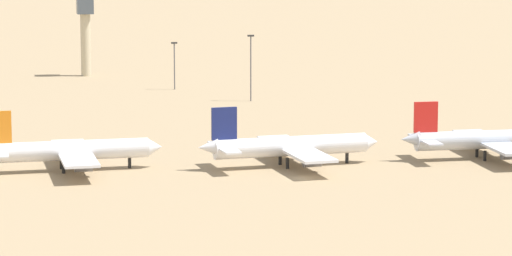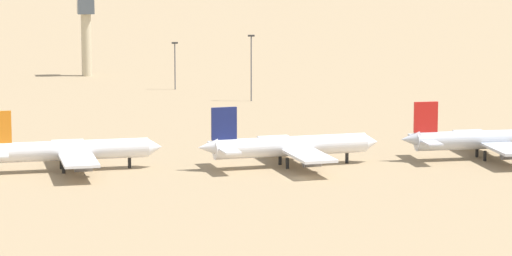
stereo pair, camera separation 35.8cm
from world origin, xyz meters
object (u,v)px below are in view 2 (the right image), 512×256
light_pole_east (251,63)px  light_pole_mid (175,62)px  parked_jet_red_5 (486,140)px  parked_jet_orange_3 (68,151)px  parked_jet_navy_4 (289,146)px  control_tower (86,28)px

light_pole_east → light_pole_mid: bearing=119.3°
light_pole_mid → parked_jet_red_5: bearing=-70.3°
parked_jet_red_5 → light_pole_east: (-29.04, 97.88, 6.34)m
parked_jet_orange_3 → parked_jet_red_5: bearing=-4.4°
parked_jet_navy_4 → parked_jet_red_5: 41.59m
parked_jet_orange_3 → control_tower: size_ratio=1.46×
parked_jet_orange_3 → light_pole_east: size_ratio=2.04×
parked_jet_red_5 → control_tower: (-68.26, 168.34, 11.36)m
light_pole_mid → light_pole_east: light_pole_east is taller
parked_jet_orange_3 → light_pole_mid: light_pole_mid is taller
parked_jet_navy_4 → light_pole_mid: bearing=87.1°
control_tower → light_pole_east: (39.22, -70.46, -5.02)m
parked_jet_navy_4 → light_pole_mid: light_pole_mid is taller
parked_jet_orange_3 → light_pole_mid: (39.23, 123.30, 4.14)m
parked_jet_orange_3 → parked_jet_navy_4: (43.35, -4.35, 0.06)m
parked_jet_red_5 → light_pole_east: light_pole_east is taller
control_tower → light_pole_east: 80.80m
parked_jet_red_5 → light_pole_east: 102.30m
light_pole_mid → control_tower: bearing=119.0°
parked_jet_navy_4 → light_pole_mid: 127.77m
parked_jet_navy_4 → parked_jet_red_5: parked_jet_navy_4 is taller
light_pole_mid → parked_jet_orange_3: bearing=-107.7°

